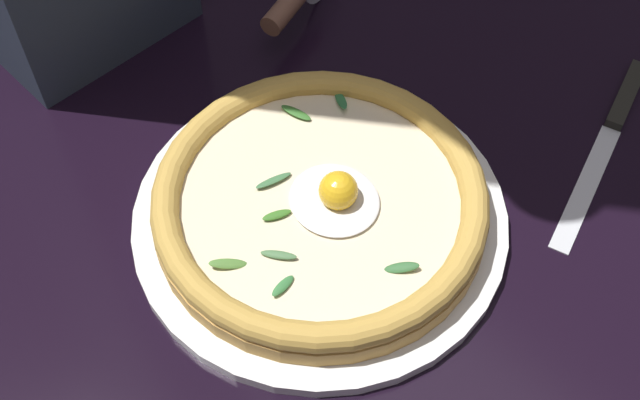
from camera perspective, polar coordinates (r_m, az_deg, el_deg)
ground_plane at (r=0.75m, az=-0.61°, el=0.81°), size 2.40×2.40×0.03m
pizza_plate at (r=0.70m, az=-0.00°, el=-1.23°), size 0.32×0.32×0.01m
pizza at (r=0.68m, az=0.02°, el=-0.09°), size 0.28×0.28×0.05m
table_knife at (r=0.82m, az=19.85°, el=5.08°), size 0.09×0.24×0.01m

